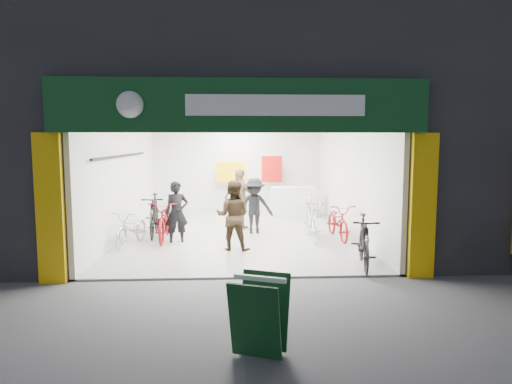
{
  "coord_description": "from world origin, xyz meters",
  "views": [
    {
      "loc": [
        -0.11,
        -7.92,
        2.46
      ],
      "look_at": [
        0.36,
        1.5,
        1.4
      ],
      "focal_mm": 32.0,
      "sensor_mm": 36.0,
      "label": 1
    }
  ],
  "objects": [
    {
      "name": "ground",
      "position": [
        0.0,
        0.0,
        0.0
      ],
      "size": [
        60.0,
        60.0,
        0.0
      ],
      "primitive_type": "plane",
      "color": "#56565B",
      "rests_on": "ground"
    },
    {
      "name": "building",
      "position": [
        0.91,
        4.99,
        4.31
      ],
      "size": [
        17.0,
        10.27,
        8.0
      ],
      "color": "#232326",
      "rests_on": "ground"
    },
    {
      "name": "bike_left_front",
      "position": [
        -2.5,
        2.72,
        0.43
      ],
      "size": [
        0.87,
        1.71,
        0.86
      ],
      "primitive_type": "imported",
      "rotation": [
        0.0,
        0.0,
        -0.2
      ],
      "color": "silver",
      "rests_on": "ground"
    },
    {
      "name": "bike_left_midfront",
      "position": [
        -2.15,
        3.73,
        0.55
      ],
      "size": [
        0.64,
        1.86,
        1.1
      ],
      "primitive_type": "imported",
      "rotation": [
        0.0,
        0.0,
        0.07
      ],
      "color": "black",
      "rests_on": "ground"
    },
    {
      "name": "bike_left_midback",
      "position": [
        -1.8,
        3.29,
        0.5
      ],
      "size": [
        0.72,
        1.94,
        1.01
      ],
      "primitive_type": "imported",
      "rotation": [
        0.0,
        0.0,
        0.03
      ],
      "color": "maroon",
      "rests_on": "ground"
    },
    {
      "name": "bike_left_back",
      "position": [
        -1.87,
        5.4,
        0.51
      ],
      "size": [
        0.55,
        1.72,
        1.02
      ],
      "primitive_type": "imported",
      "rotation": [
        0.0,
        0.0,
        -0.04
      ],
      "color": "#ACABB0",
      "rests_on": "ground"
    },
    {
      "name": "bike_right_front",
      "position": [
        2.4,
        0.6,
        0.52
      ],
      "size": [
        0.8,
        1.78,
        1.03
      ],
      "primitive_type": "imported",
      "rotation": [
        0.0,
        0.0,
        -0.19
      ],
      "color": "black",
      "rests_on": "ground"
    },
    {
      "name": "bike_right_mid",
      "position": [
        2.5,
        3.21,
        0.46
      ],
      "size": [
        0.68,
        1.76,
        0.91
      ],
      "primitive_type": "imported",
      "rotation": [
        0.0,
        0.0,
        0.04
      ],
      "color": "maroon",
      "rests_on": "ground"
    },
    {
      "name": "bike_right_back",
      "position": [
        1.8,
        3.11,
        0.53
      ],
      "size": [
        0.54,
        1.78,
        1.06
      ],
      "primitive_type": "imported",
      "rotation": [
        0.0,
        0.0,
        -0.02
      ],
      "color": "silver",
      "rests_on": "ground"
    },
    {
      "name": "customer_a",
      "position": [
        -1.47,
        2.9,
        0.75
      ],
      "size": [
        0.62,
        0.48,
        1.51
      ],
      "primitive_type": "imported",
      "rotation": [
        0.0,
        0.0,
        0.23
      ],
      "color": "black",
      "rests_on": "ground"
    },
    {
      "name": "customer_b",
      "position": [
        -0.13,
        2.12,
        0.8
      ],
      "size": [
        0.88,
        0.74,
        1.59
      ],
      "primitive_type": "imported",
      "rotation": [
        0.0,
        0.0,
        2.95
      ],
      "color": "#3D2B1B",
      "rests_on": "ground"
    },
    {
      "name": "customer_c",
      "position": [
        0.43,
        3.86,
        0.75
      ],
      "size": [
        1.03,
        0.67,
        1.5
      ],
      "primitive_type": "imported",
      "rotation": [
        0.0,
        0.0,
        0.11
      ],
      "color": "black",
      "rests_on": "ground"
    },
    {
      "name": "customer_d",
      "position": [
        0.07,
        4.56,
        0.86
      ],
      "size": [
        1.07,
        0.9,
        1.71
      ],
      "primitive_type": "imported",
      "rotation": [
        0.0,
        0.0,
        2.56
      ],
      "color": "#84654C",
      "rests_on": "ground"
    },
    {
      "name": "sandwich_board",
      "position": [
        0.18,
        -2.93,
        0.5
      ],
      "size": [
        0.76,
        0.77,
        0.91
      ],
      "rotation": [
        0.0,
        0.0,
        -0.36
      ],
      "color": "#0E3A18",
      "rests_on": "ground"
    }
  ]
}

